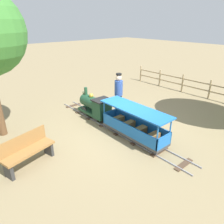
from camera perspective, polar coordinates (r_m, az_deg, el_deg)
The scene contains 7 objects.
ground_plane at distance 6.96m, azimuth 1.85°, elevation -5.01°, with size 60.00×60.00×0.00m, color #8C7A56.
track at distance 7.10m, azimuth 0.60°, elevation -4.22°, with size 0.66×6.05×0.04m.
locomotive at distance 7.64m, azimuth -4.60°, elevation 1.70°, with size 0.62×1.44×1.01m.
passenger_car at distance 6.34m, azimuth 6.02°, elevation -3.84°, with size 0.72×2.35×0.97m.
conductor_person at distance 7.74m, azimuth 1.82°, elevation 5.76°, with size 0.30×0.30×1.62m.
park_bench at distance 5.60m, azimuth -22.14°, elevation -9.77°, with size 1.36×0.71×0.82m.
fence_section at distance 10.89m, azimuth 21.91°, elevation 6.79°, with size 0.08×7.13×0.90m.
Camera 1 is at (-4.16, -4.46, 3.35)m, focal length 33.37 mm.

